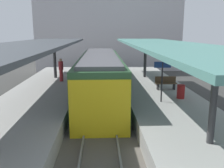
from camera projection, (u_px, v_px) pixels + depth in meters
ground_plane at (100, 121)px, 13.09m from camera, size 80.00×80.00×0.00m
platform_left at (30, 113)px, 12.82m from camera, size 4.40×28.00×1.00m
platform_right at (169, 111)px, 13.15m from camera, size 4.40×28.00×1.00m
track_ballast at (100, 119)px, 13.07m from camera, size 3.20×28.00×0.20m
rail_near_side at (87, 116)px, 13.00m from camera, size 0.08×28.00×0.14m
rail_far_side at (114, 116)px, 13.06m from camera, size 0.08×28.00×0.14m
commuter_train at (100, 77)px, 16.44m from camera, size 2.78×12.87×3.10m
canopy_left at (32, 45)px, 13.44m from camera, size 4.18×21.00×3.14m
canopy_right at (166, 45)px, 13.78m from camera, size 4.18×21.00×3.13m
platform_bench at (166, 83)px, 15.95m from camera, size 1.40×0.41×0.86m
platform_sign at (162, 73)px, 12.83m from camera, size 0.90×0.08×2.21m
litter_bin at (181, 92)px, 13.77m from camera, size 0.44×0.44×0.80m
passenger_near_bench at (61, 70)px, 18.54m from camera, size 0.36×0.36×1.77m
station_building_backdrop at (108, 27)px, 31.51m from camera, size 18.00×6.00×11.00m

